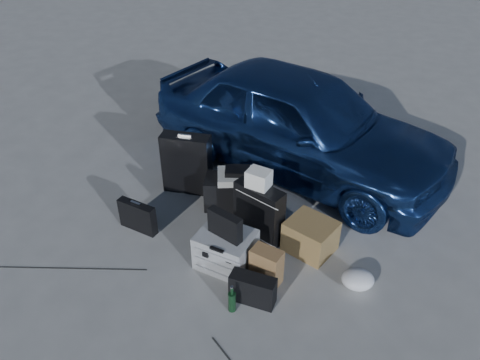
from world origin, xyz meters
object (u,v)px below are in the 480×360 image
cardboard_box (310,236)px  green_bottle (232,299)px  suitcase_left (187,164)px  briefcase (138,217)px  duffel_bag (239,193)px  pelican_case (226,250)px  suitcase_right (259,213)px  car (298,121)px

cardboard_box → green_bottle: 1.11m
suitcase_left → cardboard_box: size_ratio=1.61×
briefcase → cardboard_box: 1.84m
duffel_bag → green_bottle: bearing=-86.8°
pelican_case → suitcase_left: (-0.89, 1.04, 0.18)m
pelican_case → duffel_bag: bearing=109.7°
suitcase_left → duffel_bag: (0.69, -0.12, -0.18)m
briefcase → suitcase_right: (1.26, 0.32, 0.15)m
car → briefcase: (-1.29, -1.81, -0.48)m
pelican_case → green_bottle: 0.58m
pelican_case → suitcase_right: suitcase_right is taller
pelican_case → duffel_bag: size_ratio=0.68×
green_bottle → pelican_case: bearing=116.2°
duffel_bag → green_bottle: 1.51m
suitcase_right → cardboard_box: bearing=19.4°
briefcase → duffel_bag: duffel_bag is taller
briefcase → green_bottle: bearing=-18.2°
briefcase → green_bottle: 1.51m
suitcase_left → duffel_bag: bearing=-16.2°
suitcase_right → cardboard_box: 0.58m
pelican_case → suitcase_right: (0.18, 0.50, 0.13)m
car → green_bottle: (0.05, -2.51, -0.51)m
duffel_bag → suitcase_left: bearing=156.4°
duffel_bag → briefcase: bearing=-154.3°
duffel_bag → suitcase_right: bearing=-62.7°
car → cardboard_box: car is taller
car → suitcase_right: bearing=-164.0°
duffel_bag → cardboard_box: 1.02m
pelican_case → car: bearing=92.0°
car → cardboard_box: (0.52, -1.50, -0.48)m
pelican_case → suitcase_right: 0.55m
suitcase_left → cardboard_box: bearing=-25.5°
suitcase_right → pelican_case: bearing=-88.4°
suitcase_left → green_bottle: (1.14, -1.56, -0.23)m
car → pelican_case: bearing=-168.7°
pelican_case → cardboard_box: bearing=41.6°
pelican_case → cardboard_box: size_ratio=1.14×
green_bottle → duffel_bag: bearing=107.2°
briefcase → suitcase_left: bearing=86.6°
pelican_case → green_bottle: bearing=-55.9°
briefcase → cardboard_box: bearing=19.0°
car → pelican_case: size_ratio=7.28×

